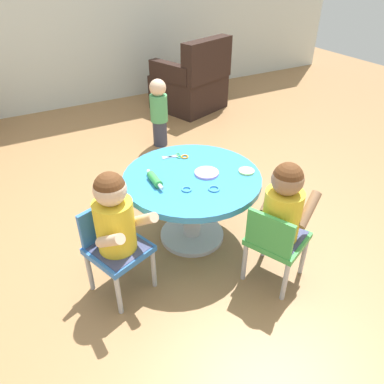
# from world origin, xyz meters

# --- Properties ---
(ground_plane) EXTENTS (10.00, 10.00, 0.00)m
(ground_plane) POSITION_xyz_m (0.00, 0.00, 0.00)
(ground_plane) COLOR #9E7247
(craft_table) EXTENTS (0.87, 0.87, 0.50)m
(craft_table) POSITION_xyz_m (0.00, 0.00, 0.38)
(craft_table) COLOR silver
(craft_table) RESTS_ON ground
(child_chair_left) EXTENTS (0.38, 0.38, 0.54)m
(child_chair_left) POSITION_xyz_m (-0.59, -0.18, 0.31)
(child_chair_left) COLOR #B7B7BC
(child_chair_left) RESTS_ON ground
(seated_child_left) EXTENTS (0.37, 0.42, 0.51)m
(seated_child_left) POSITION_xyz_m (-0.58, -0.21, 0.53)
(seated_child_left) COLOR #3F4772
(seated_child_left) RESTS_ON ground
(child_chair_right) EXTENTS (0.40, 0.40, 0.54)m
(child_chair_right) POSITION_xyz_m (0.22, -0.58, 0.31)
(child_chair_right) COLOR #B7B7BC
(child_chair_right) RESTS_ON ground
(seated_child_right) EXTENTS (0.43, 0.39, 0.51)m
(seated_child_right) POSITION_xyz_m (0.26, -0.56, 0.53)
(seated_child_right) COLOR #3F4772
(seated_child_right) RESTS_ON ground
(armchair_dark) EXTENTS (0.89, 0.91, 0.85)m
(armchair_dark) POSITION_xyz_m (1.19, 2.15, 0.31)
(armchair_dark) COLOR black
(armchair_dark) RESTS_ON ground
(toddler_standing) EXTENTS (0.17, 0.17, 0.67)m
(toddler_standing) POSITION_xyz_m (0.42, 1.41, 0.36)
(toddler_standing) COLOR #33384C
(toddler_standing) RESTS_ON ground
(rolling_pin) EXTENTS (0.06, 0.23, 0.05)m
(rolling_pin) POSITION_xyz_m (-0.24, 0.04, 0.52)
(rolling_pin) COLOR green
(rolling_pin) RESTS_ON craft_table
(craft_scissors) EXTENTS (0.14, 0.08, 0.01)m
(craft_scissors) POSITION_xyz_m (0.02, 0.28, 0.50)
(craft_scissors) COLOR silver
(craft_scissors) RESTS_ON craft_table
(playdough_blob_0) EXTENTS (0.15, 0.15, 0.02)m
(playdough_blob_0) POSITION_xyz_m (0.09, -0.03, 0.50)
(playdough_blob_0) COLOR #CC99E5
(playdough_blob_0) RESTS_ON craft_table
(playdough_blob_1) EXTENTS (0.10, 0.10, 0.01)m
(playdough_blob_1) POSITION_xyz_m (0.33, -0.13, 0.50)
(playdough_blob_1) COLOR #B2E58C
(playdough_blob_1) RESTS_ON craft_table
(cookie_cutter_0) EXTENTS (0.06, 0.06, 0.01)m
(cookie_cutter_0) POSITION_xyz_m (-0.11, -0.13, 0.50)
(cookie_cutter_0) COLOR #3F99D8
(cookie_cutter_0) RESTS_ON craft_table
(cookie_cutter_1) EXTENTS (0.05, 0.05, 0.01)m
(cookie_cutter_1) POSITION_xyz_m (0.07, 0.24, 0.50)
(cookie_cutter_1) COLOR orange
(cookie_cutter_1) RESTS_ON craft_table
(cookie_cutter_2) EXTENTS (0.07, 0.07, 0.01)m
(cookie_cutter_2) POSITION_xyz_m (0.04, -0.20, 0.50)
(cookie_cutter_2) COLOR #3F99D8
(cookie_cutter_2) RESTS_ON craft_table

